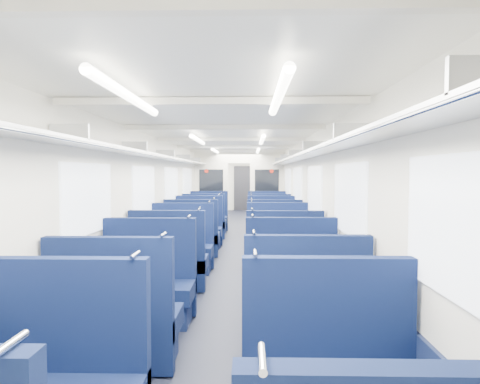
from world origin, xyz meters
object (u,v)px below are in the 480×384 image
seat_8 (169,264)px  seat_19 (267,220)px  seat_18 (209,219)px  seat_7 (292,288)px  seat_12 (192,238)px  seat_16 (204,225)px  bulkhead (239,187)px  seat_13 (274,239)px  seat_5 (305,322)px  seat_10 (182,250)px  end_door (242,188)px  seat_11 (278,249)px  seat_14 (198,231)px  seat_4 (115,325)px  seat_9 (284,265)px  seat_15 (271,231)px  seat_17 (269,225)px  seat_6 (147,289)px

seat_8 → seat_19: size_ratio=1.00×
seat_18 → seat_7: bearing=-76.4°
seat_12 → seat_16: bearing=90.0°
bulkhead → seat_13: (0.83, -4.76, -0.86)m
seat_5 → seat_10: same height
bulkhead → seat_10: size_ratio=2.33×
end_door → seat_16: (-0.83, -8.05, -0.63)m
end_door → seat_7: (0.83, -13.78, -0.63)m
seat_11 → seat_14: 2.69m
seat_4 → seat_19: size_ratio=1.00×
seat_9 → seat_11: (0.00, 1.28, 0.00)m
seat_19 → seat_13: bearing=-90.0°
bulkhead → seat_4: bulkhead is taller
seat_8 → seat_18: 5.70m
seat_12 → seat_15: (1.66, 1.00, 0.00)m
seat_9 → seat_12: size_ratio=1.00×
seat_17 → seat_5: bearing=-90.0°
seat_4 → seat_9: 2.88m
seat_18 → seat_19: 1.66m
seat_5 → seat_11: 3.50m
end_door → seat_14: (-0.83, -9.22, -0.63)m
end_door → seat_8: 12.65m
seat_7 → seat_17: size_ratio=1.00×
seat_19 → seat_12: bearing=-116.4°
seat_12 → seat_13: (1.66, -0.06, 0.00)m
seat_12 → seat_14: same height
seat_13 → seat_15: 1.06m
seat_8 → seat_15: size_ratio=1.00×
seat_4 → seat_6: size_ratio=1.00×
end_door → seat_8: bearing=-93.8°
seat_12 → seat_15: size_ratio=1.00×
seat_17 → seat_10: bearing=-116.1°
seat_5 → seat_7: bearing=90.0°
end_door → seat_12: end_door is taller
seat_7 → seat_14: (-1.66, 4.55, 0.00)m
seat_4 → seat_8: (0.00, 2.38, 0.00)m
seat_5 → seat_14: same height
bulkhead → seat_5: 9.36m
seat_10 → seat_19: 4.88m
end_door → seat_9: bearing=-86.2°
seat_16 → bulkhead: bearing=71.6°
end_door → seat_6: bearing=-93.4°
seat_9 → seat_13: (0.00, 2.30, 0.00)m
seat_18 → bulkhead: bearing=58.2°
bulkhead → seat_6: size_ratio=2.33×
seat_4 → seat_15: size_ratio=1.00×
seat_7 → seat_14: bearing=110.0°
end_door → seat_9: size_ratio=1.66×
seat_4 → seat_8: same height
seat_6 → seat_19: 7.16m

